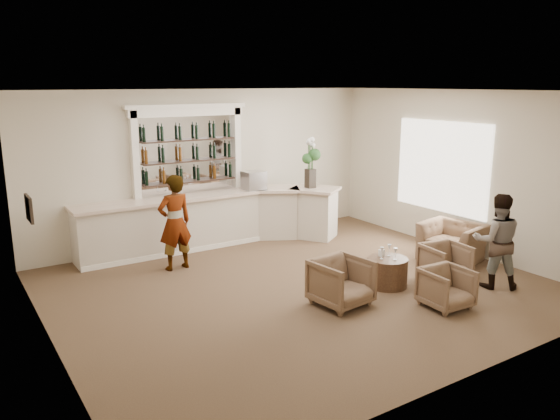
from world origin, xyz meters
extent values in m
plane|color=brown|center=(0.00, 0.00, 0.00)|extent=(8.00, 8.00, 0.00)
cube|color=beige|center=(0.00, 3.50, 1.65)|extent=(8.00, 0.04, 3.30)
cube|color=beige|center=(-4.00, 0.00, 1.65)|extent=(0.04, 7.00, 3.30)
cube|color=beige|center=(4.00, 0.00, 1.65)|extent=(0.04, 7.00, 3.30)
cube|color=silver|center=(0.00, 0.00, 3.30)|extent=(8.00, 7.00, 0.04)
cube|color=white|center=(3.97, 0.50, 1.70)|extent=(0.05, 2.40, 1.90)
cube|color=black|center=(-3.97, 1.20, 1.65)|extent=(0.04, 0.46, 0.38)
cube|color=beige|center=(-3.94, 1.20, 1.65)|extent=(0.01, 0.38, 0.30)
cube|color=beige|center=(-1.00, 3.15, 0.54)|extent=(4.00, 0.70, 1.08)
cube|color=beige|center=(-1.00, 3.13, 1.11)|extent=(4.10, 0.82, 0.06)
cube|color=beige|center=(1.35, 2.92, 0.54)|extent=(1.12, 1.04, 1.08)
cube|color=beige|center=(1.35, 2.90, 1.11)|extent=(1.27, 1.19, 0.06)
cube|color=beige|center=(2.05, 2.40, 0.54)|extent=(1.08, 1.14, 1.08)
cube|color=beige|center=(2.05, 2.38, 1.11)|extent=(1.24, 1.29, 0.06)
cube|color=white|center=(-1.00, 2.82, 0.05)|extent=(4.00, 0.06, 0.10)
cube|color=white|center=(-0.50, 3.48, 1.95)|extent=(2.15, 0.02, 1.65)
cube|color=white|center=(-1.65, 3.42, 1.45)|extent=(0.14, 0.16, 2.90)
cube|color=white|center=(0.65, 3.42, 1.45)|extent=(0.14, 0.16, 2.90)
cube|color=white|center=(-0.50, 3.42, 2.84)|extent=(2.52, 0.16, 0.18)
cube|color=white|center=(-0.50, 3.42, 2.96)|extent=(2.64, 0.20, 0.08)
cube|color=#2F2017|center=(-0.50, 3.37, 1.38)|extent=(2.05, 0.20, 0.03)
cube|color=#2F2017|center=(-0.50, 3.37, 1.82)|extent=(2.05, 0.20, 0.03)
cube|color=#2F2017|center=(-0.50, 3.37, 2.26)|extent=(2.05, 0.20, 0.03)
cylinder|color=#4F3A22|center=(1.30, -0.76, 0.25)|extent=(0.69, 0.69, 0.50)
imported|color=gray|center=(-1.42, 2.05, 0.90)|extent=(0.68, 0.48, 1.80)
imported|color=gray|center=(2.81, -1.78, 0.82)|extent=(1.01, 0.99, 1.64)
imported|color=brown|center=(0.10, -0.98, 0.38)|extent=(0.90, 0.92, 0.75)
imported|color=brown|center=(1.42, -1.94, 0.32)|extent=(0.71, 0.73, 0.64)
imported|color=brown|center=(2.34, -1.13, 0.33)|extent=(0.80, 0.82, 0.67)
imported|color=brown|center=(3.40, -0.38, 0.36)|extent=(1.20, 1.31, 0.73)
cube|color=#B4B4B9|center=(0.81, 2.96, 1.34)|extent=(0.47, 0.40, 0.40)
cube|color=black|center=(1.98, 2.46, 1.35)|extent=(0.19, 0.19, 0.42)
cube|color=silver|center=(1.28, -0.62, 0.56)|extent=(0.08, 0.08, 0.12)
camera|label=1|loc=(-5.08, -7.24, 3.43)|focal=35.00mm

